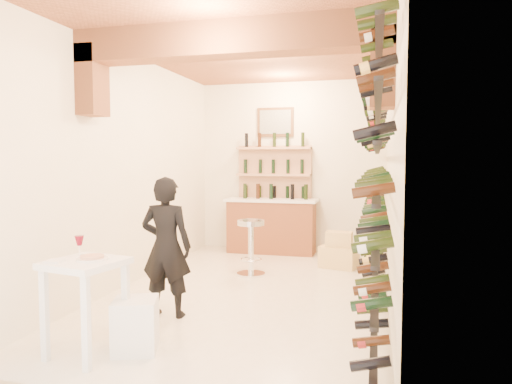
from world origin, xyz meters
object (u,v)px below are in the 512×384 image
tasting_table (85,277)px  chrome_barstool (251,243)px  back_counter (272,224)px  crate_lower (339,257)px  white_stool (135,325)px  person (166,247)px  wine_rack (372,175)px

tasting_table → chrome_barstool: 3.27m
back_counter → tasting_table: 5.00m
chrome_barstool → crate_lower: (1.25, 0.83, -0.31)m
white_stool → person: person is taller
tasting_table → wine_rack: bearing=54.9°
back_counter → white_stool: (-0.21, -4.77, -0.29)m
tasting_table → person: (0.23, 1.16, 0.07)m
tasting_table → white_stool: size_ratio=2.18×
white_stool → crate_lower: white_stool is taller
tasting_table → back_counter: bearing=94.5°
tasting_table → crate_lower: 4.48m
tasting_table → chrome_barstool: bearing=89.5°
tasting_table → person: person is taller
wine_rack → chrome_barstool: wine_rack is taller
person → tasting_table: bearing=74.7°
back_counter → tasting_table: bearing=-96.8°
back_counter → white_stool: 4.78m
person → wine_rack: bearing=-156.2°
tasting_table → chrome_barstool: size_ratio=1.25×
tasting_table → white_stool: (0.37, 0.19, -0.47)m
person → crate_lower: bearing=-124.3°
tasting_table → white_stool: 0.63m
tasting_table → crate_lower: size_ratio=1.82×
tasting_table → person: 1.18m
wine_rack → back_counter: wine_rack is taller
back_counter → white_stool: back_counter is taller
tasting_table → chrome_barstool: tasting_table is taller
back_counter → crate_lower: (1.32, -0.94, -0.36)m
back_counter → tasting_table: back_counter is taller
white_stool → person: 1.11m
crate_lower → wine_rack: bearing=-73.4°
back_counter → chrome_barstool: bearing=-87.6°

